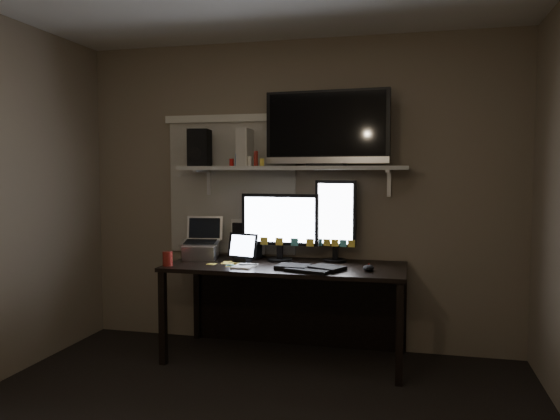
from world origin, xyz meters
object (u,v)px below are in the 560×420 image
(cup, at_px, (168,259))
(game_console, at_px, (245,148))
(monitor_portrait, at_px, (336,220))
(mouse, at_px, (368,268))
(monitor_landscape, at_px, (280,227))
(tablet, at_px, (243,247))
(speaker, at_px, (200,148))
(laptop, at_px, (200,239))
(desk, at_px, (289,284))
(tv, at_px, (327,128))
(keyboard, at_px, (310,268))

(cup, distance_m, game_console, 1.07)
(monitor_portrait, height_order, mouse, monitor_portrait)
(monitor_landscape, distance_m, tablet, 0.33)
(mouse, distance_m, speaker, 1.67)
(mouse, bearing_deg, tablet, 172.86)
(game_console, height_order, speaker, same)
(monitor_portrait, distance_m, game_console, 0.93)
(speaker, bearing_deg, monitor_portrait, -5.92)
(monitor_portrait, xyz_separation_m, cup, (-1.20, -0.49, -0.27))
(tablet, bearing_deg, mouse, 7.18)
(mouse, bearing_deg, monitor_landscape, 161.65)
(laptop, bearing_deg, speaker, 101.03)
(monitor_portrait, distance_m, cup, 1.32)
(tablet, height_order, game_console, game_console)
(tablet, height_order, cup, tablet)
(laptop, bearing_deg, desk, -7.32)
(tablet, relative_size, laptop, 0.78)
(tv, relative_size, game_console, 3.25)
(mouse, bearing_deg, keyboard, -170.81)
(monitor_landscape, xyz_separation_m, keyboard, (0.30, -0.32, -0.26))
(monitor_landscape, bearing_deg, tablet, -156.71)
(cup, bearing_deg, tablet, 31.90)
(monitor_portrait, height_order, tv, tv)
(tv, bearing_deg, desk, -158.91)
(laptop, bearing_deg, game_console, 6.65)
(tv, bearing_deg, speaker, -174.25)
(tablet, distance_m, speaker, 0.89)
(monitor_portrait, relative_size, tv, 0.67)
(monitor_portrait, height_order, laptop, monitor_portrait)
(laptop, xyz_separation_m, game_console, (0.35, 0.10, 0.73))
(mouse, bearing_deg, monitor_portrait, 131.74)
(monitor_landscape, relative_size, monitor_portrait, 0.96)
(monitor_landscape, distance_m, monitor_portrait, 0.44)
(keyboard, relative_size, cup, 4.51)
(tablet, relative_size, tv, 0.27)
(tv, xyz_separation_m, game_console, (-0.66, -0.01, -0.14))
(mouse, bearing_deg, desk, 161.82)
(tv, distance_m, game_console, 0.67)
(monitor_portrait, bearing_deg, cup, -152.11)
(desk, bearing_deg, tablet, -168.73)
(laptop, bearing_deg, monitor_landscape, -4.02)
(monitor_landscape, relative_size, tv, 0.64)
(keyboard, bearing_deg, tv, 97.62)
(game_console, bearing_deg, monitor_portrait, -0.96)
(keyboard, distance_m, tv, 1.09)
(keyboard, bearing_deg, desk, 144.07)
(cup, height_order, game_console, game_console)
(laptop, distance_m, tv, 1.34)
(game_console, bearing_deg, keyboard, -35.15)
(mouse, bearing_deg, tv, 140.10)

